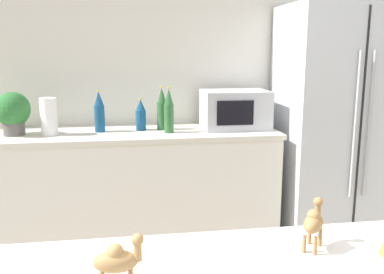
{
  "coord_description": "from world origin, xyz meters",
  "views": [
    {
      "loc": [
        -0.37,
        -0.66,
        1.51
      ],
      "look_at": [
        -0.06,
        1.37,
        1.09
      ],
      "focal_mm": 40.0,
      "sensor_mm": 36.0,
      "label": 1
    }
  ],
  "objects_px": {
    "camel_figurine_second": "(314,222)",
    "back_bottle_0": "(141,115)",
    "back_bottle_1": "(162,109)",
    "back_bottle_2": "(99,112)",
    "back_bottle_3": "(169,111)",
    "paper_towel_roll": "(49,117)",
    "camel_figurine": "(118,260)",
    "microwave": "(235,109)",
    "potted_plant": "(13,112)",
    "refrigerator": "(336,129)"
  },
  "relations": [
    {
      "from": "potted_plant",
      "to": "refrigerator",
      "type": "bearing_deg",
      "value": -0.76
    },
    {
      "from": "back_bottle_1",
      "to": "camel_figurine",
      "type": "bearing_deg",
      "value": -97.35
    },
    {
      "from": "potted_plant",
      "to": "back_bottle_3",
      "type": "relative_size",
      "value": 0.93
    },
    {
      "from": "refrigerator",
      "to": "camel_figurine",
      "type": "bearing_deg",
      "value": -127.75
    },
    {
      "from": "paper_towel_roll",
      "to": "back_bottle_3",
      "type": "distance_m",
      "value": 0.82
    },
    {
      "from": "camel_figurine",
      "to": "camel_figurine_second",
      "type": "distance_m",
      "value": 0.58
    },
    {
      "from": "paper_towel_roll",
      "to": "back_bottle_3",
      "type": "height_order",
      "value": "back_bottle_3"
    },
    {
      "from": "paper_towel_roll",
      "to": "microwave",
      "type": "xyz_separation_m",
      "value": [
        1.32,
        0.08,
        0.01
      ]
    },
    {
      "from": "back_bottle_3",
      "to": "camel_figurine_second",
      "type": "height_order",
      "value": "back_bottle_3"
    },
    {
      "from": "microwave",
      "to": "back_bottle_3",
      "type": "xyz_separation_m",
      "value": [
        -0.5,
        -0.11,
        0.01
      ]
    },
    {
      "from": "camel_figurine",
      "to": "camel_figurine_second",
      "type": "height_order",
      "value": "camel_figurine"
    },
    {
      "from": "back_bottle_1",
      "to": "camel_figurine",
      "type": "distance_m",
      "value": 2.17
    },
    {
      "from": "paper_towel_roll",
      "to": "potted_plant",
      "type": "bearing_deg",
      "value": 171.68
    },
    {
      "from": "potted_plant",
      "to": "back_bottle_0",
      "type": "bearing_deg",
      "value": 4.15
    },
    {
      "from": "paper_towel_roll",
      "to": "back_bottle_0",
      "type": "distance_m",
      "value": 0.63
    },
    {
      "from": "microwave",
      "to": "back_bottle_1",
      "type": "height_order",
      "value": "back_bottle_1"
    },
    {
      "from": "paper_towel_roll",
      "to": "camel_figurine",
      "type": "distance_m",
      "value": 2.12
    },
    {
      "from": "paper_towel_roll",
      "to": "microwave",
      "type": "relative_size",
      "value": 0.54
    },
    {
      "from": "camel_figurine_second",
      "to": "microwave",
      "type": "bearing_deg",
      "value": 82.35
    },
    {
      "from": "back_bottle_2",
      "to": "back_bottle_3",
      "type": "xyz_separation_m",
      "value": [
        0.49,
        -0.11,
        0.01
      ]
    },
    {
      "from": "back_bottle_1",
      "to": "back_bottle_0",
      "type": "bearing_deg",
      "value": 178.52
    },
    {
      "from": "paper_towel_roll",
      "to": "back_bottle_1",
      "type": "bearing_deg",
      "value": 6.87
    },
    {
      "from": "back_bottle_0",
      "to": "camel_figurine_second",
      "type": "distance_m",
      "value": 2.05
    },
    {
      "from": "refrigerator",
      "to": "camel_figurine_second",
      "type": "relative_size",
      "value": 12.75
    },
    {
      "from": "potted_plant",
      "to": "microwave",
      "type": "relative_size",
      "value": 0.62
    },
    {
      "from": "camel_figurine",
      "to": "camel_figurine_second",
      "type": "relative_size",
      "value": 1.06
    },
    {
      "from": "microwave",
      "to": "back_bottle_2",
      "type": "bearing_deg",
      "value": -179.47
    },
    {
      "from": "microwave",
      "to": "camel_figurine_second",
      "type": "relative_size",
      "value": 3.35
    },
    {
      "from": "back_bottle_0",
      "to": "camel_figurine_second",
      "type": "bearing_deg",
      "value": -77.83
    },
    {
      "from": "back_bottle_3",
      "to": "refrigerator",
      "type": "bearing_deg",
      "value": 1.61
    },
    {
      "from": "back_bottle_0",
      "to": "camel_figurine_second",
      "type": "relative_size",
      "value": 1.63
    },
    {
      "from": "camel_figurine_second",
      "to": "paper_towel_roll",
      "type": "bearing_deg",
      "value": 119.08
    },
    {
      "from": "back_bottle_2",
      "to": "back_bottle_3",
      "type": "distance_m",
      "value": 0.5
    },
    {
      "from": "refrigerator",
      "to": "paper_towel_roll",
      "type": "height_order",
      "value": "refrigerator"
    },
    {
      "from": "back_bottle_3",
      "to": "camel_figurine_second",
      "type": "distance_m",
      "value": 1.89
    },
    {
      "from": "potted_plant",
      "to": "back_bottle_1",
      "type": "height_order",
      "value": "back_bottle_1"
    },
    {
      "from": "paper_towel_roll",
      "to": "back_bottle_2",
      "type": "height_order",
      "value": "back_bottle_2"
    },
    {
      "from": "back_bottle_1",
      "to": "back_bottle_2",
      "type": "distance_m",
      "value": 0.45
    },
    {
      "from": "microwave",
      "to": "refrigerator",
      "type": "bearing_deg",
      "value": -5.76
    },
    {
      "from": "refrigerator",
      "to": "potted_plant",
      "type": "height_order",
      "value": "refrigerator"
    },
    {
      "from": "refrigerator",
      "to": "camel_figurine_second",
      "type": "distance_m",
      "value": 2.17
    },
    {
      "from": "back_bottle_1",
      "to": "back_bottle_2",
      "type": "xyz_separation_m",
      "value": [
        -0.45,
        -0.02,
        -0.01
      ]
    },
    {
      "from": "back_bottle_0",
      "to": "camel_figurine",
      "type": "relative_size",
      "value": 1.54
    },
    {
      "from": "refrigerator",
      "to": "camel_figurine",
      "type": "relative_size",
      "value": 12.06
    },
    {
      "from": "camel_figurine",
      "to": "back_bottle_1",
      "type": "bearing_deg",
      "value": 82.65
    },
    {
      "from": "back_bottle_2",
      "to": "microwave",
      "type": "bearing_deg",
      "value": 0.53
    },
    {
      "from": "potted_plant",
      "to": "back_bottle_0",
      "type": "relative_size",
      "value": 1.28
    },
    {
      "from": "camel_figurine_second",
      "to": "back_bottle_0",
      "type": "bearing_deg",
      "value": 102.17
    },
    {
      "from": "microwave",
      "to": "camel_figurine",
      "type": "height_order",
      "value": "microwave"
    },
    {
      "from": "potted_plant",
      "to": "back_bottle_2",
      "type": "relative_size",
      "value": 0.99
    }
  ]
}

